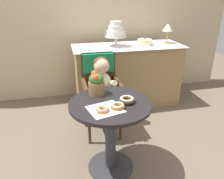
% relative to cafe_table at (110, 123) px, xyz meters
% --- Properties ---
extents(ground_plane, '(8.00, 8.00, 0.00)m').
position_rel_cafe_table_xyz_m(ground_plane, '(0.00, 0.00, -0.51)').
color(ground_plane, '#6B5B4C').
extents(back_wall, '(4.80, 0.10, 2.70)m').
position_rel_cafe_table_xyz_m(back_wall, '(0.00, 1.85, 0.84)').
color(back_wall, '#C1AD8E').
rests_on(back_wall, ground).
extents(cafe_table, '(0.72, 0.72, 0.72)m').
position_rel_cafe_table_xyz_m(cafe_table, '(0.00, 0.00, 0.00)').
color(cafe_table, black).
rests_on(cafe_table, ground).
extents(wicker_chair, '(0.42, 0.45, 0.95)m').
position_rel_cafe_table_xyz_m(wicker_chair, '(0.03, 0.69, 0.13)').
color(wicker_chair, '#472D19').
rests_on(wicker_chair, ground).
extents(seated_child, '(0.27, 0.32, 0.73)m').
position_rel_cafe_table_xyz_m(seated_child, '(0.03, 0.54, 0.17)').
color(seated_child, beige).
rests_on(seated_child, ground).
extents(paper_napkin, '(0.31, 0.29, 0.00)m').
position_rel_cafe_table_xyz_m(paper_napkin, '(-0.07, -0.12, 0.21)').
color(paper_napkin, white).
rests_on(paper_napkin, cafe_table).
extents(donut_front, '(0.12, 0.12, 0.04)m').
position_rel_cafe_table_xyz_m(donut_front, '(0.03, -0.12, 0.23)').
color(donut_front, '#936033').
rests_on(donut_front, cafe_table).
extents(donut_mid, '(0.14, 0.14, 0.05)m').
position_rel_cafe_table_xyz_m(donut_mid, '(0.14, -0.03, 0.24)').
color(donut_mid, '#4C2D19').
rests_on(donut_mid, cafe_table).
extents(donut_side, '(0.11, 0.11, 0.04)m').
position_rel_cafe_table_xyz_m(donut_side, '(-0.10, -0.15, 0.23)').
color(donut_side, '#AD7542').
rests_on(donut_side, cafe_table).
extents(flower_vase, '(0.15, 0.15, 0.22)m').
position_rel_cafe_table_xyz_m(flower_vase, '(-0.09, 0.19, 0.32)').
color(flower_vase, brown).
rests_on(flower_vase, cafe_table).
extents(display_counter, '(1.56, 0.62, 0.90)m').
position_rel_cafe_table_xyz_m(display_counter, '(0.55, 1.30, -0.05)').
color(display_counter, '#93754C').
rests_on(display_counter, ground).
extents(tiered_cake_stand, '(0.30, 0.30, 0.34)m').
position_rel_cafe_table_xyz_m(tiered_cake_stand, '(0.37, 1.30, 0.59)').
color(tiered_cake_stand, silver).
rests_on(tiered_cake_stand, display_counter).
extents(round_layer_cake, '(0.21, 0.21, 0.11)m').
position_rel_cafe_table_xyz_m(round_layer_cake, '(0.79, 1.28, 0.43)').
color(round_layer_cake, beige).
rests_on(round_layer_cake, display_counter).
extents(table_lamp, '(0.15, 0.15, 0.28)m').
position_rel_cafe_table_xyz_m(table_lamp, '(1.15, 1.33, 0.61)').
color(table_lamp, '#B28C47').
rests_on(table_lamp, display_counter).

